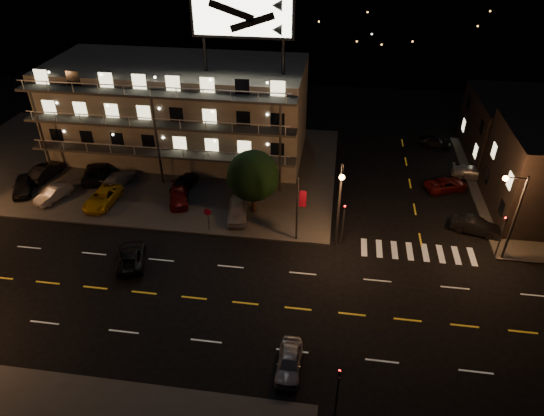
# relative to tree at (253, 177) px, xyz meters

# --- Properties ---
(ground) EXTENTS (140.00, 140.00, 0.00)m
(ground) POSITION_rel_tree_xyz_m (-0.46, -12.28, -3.90)
(ground) COLOR black
(ground) RESTS_ON ground
(curb_nw) EXTENTS (44.00, 24.00, 0.15)m
(curb_nw) POSITION_rel_tree_xyz_m (-14.46, 7.72, -3.82)
(curb_nw) COLOR #3A3937
(curb_nw) RESTS_ON ground
(motel) EXTENTS (28.00, 13.80, 18.10)m
(motel) POSITION_rel_tree_xyz_m (-10.40, 11.60, 1.45)
(motel) COLOR gray
(motel) RESTS_ON ground
(side_bldg_back) EXTENTS (14.06, 12.00, 7.00)m
(side_bldg_back) POSITION_rel_tree_xyz_m (29.53, 15.72, -0.40)
(side_bldg_back) COLOR black
(side_bldg_back) RESTS_ON ground
(streetlight_nc) EXTENTS (0.44, 1.92, 8.00)m
(streetlight_nc) POSITION_rel_tree_xyz_m (8.04, -4.35, 1.06)
(streetlight_nc) COLOR #2D2D30
(streetlight_nc) RESTS_ON ground
(streetlight_ne) EXTENTS (1.92, 0.44, 8.00)m
(streetlight_ne) POSITION_rel_tree_xyz_m (21.68, -3.98, 1.06)
(streetlight_ne) COLOR #2D2D30
(streetlight_ne) RESTS_ON ground
(signal_nw) EXTENTS (0.20, 0.27, 4.60)m
(signal_nw) POSITION_rel_tree_xyz_m (8.54, -3.78, -1.33)
(signal_nw) COLOR #2D2D30
(signal_nw) RESTS_ON ground
(signal_sw) EXTENTS (0.20, 0.27, 4.60)m
(signal_sw) POSITION_rel_tree_xyz_m (8.54, -20.78, -1.33)
(signal_sw) COLOR #2D2D30
(signal_sw) RESTS_ON ground
(signal_ne) EXTENTS (0.27, 0.20, 4.60)m
(signal_ne) POSITION_rel_tree_xyz_m (21.54, -3.78, -1.33)
(signal_ne) COLOR #2D2D30
(signal_ne) RESTS_ON ground
(banner_north) EXTENTS (0.83, 0.16, 6.40)m
(banner_north) POSITION_rel_tree_xyz_m (4.63, -3.88, -0.47)
(banner_north) COLOR #2D2D30
(banner_north) RESTS_ON ground
(stop_sign) EXTENTS (0.91, 0.11, 2.61)m
(stop_sign) POSITION_rel_tree_xyz_m (-3.46, -3.71, -2.19)
(stop_sign) COLOR #2D2D30
(stop_sign) RESTS_ON ground
(tree) EXTENTS (5.01, 4.82, 6.31)m
(tree) POSITION_rel_tree_xyz_m (0.00, 0.00, 0.00)
(tree) COLOR black
(tree) RESTS_ON curb_nw
(lot_car_0) EXTENTS (3.38, 4.68, 1.48)m
(lot_car_0) POSITION_rel_tree_xyz_m (-23.91, 0.10, -3.01)
(lot_car_0) COLOR black
(lot_car_0) RESTS_ON curb_nw
(lot_car_1) EXTENTS (2.67, 4.26, 1.32)m
(lot_car_1) POSITION_rel_tree_xyz_m (-20.12, -0.77, -3.09)
(lot_car_1) COLOR #9B9BA1
(lot_car_1) RESTS_ON curb_nw
(lot_car_2) EXTENTS (2.64, 5.09, 1.37)m
(lot_car_2) POSITION_rel_tree_xyz_m (-14.90, -0.87, -3.06)
(lot_car_2) COLOR gold
(lot_car_2) RESTS_ON curb_nw
(lot_car_3) EXTENTS (2.99, 4.75, 1.28)m
(lot_car_3) POSITION_rel_tree_xyz_m (-7.59, 0.59, -3.11)
(lot_car_3) COLOR #630F0E
(lot_car_3) RESTS_ON curb_nw
(lot_car_4) EXTENTS (2.46, 4.71, 1.53)m
(lot_car_4) POSITION_rel_tree_xyz_m (-1.28, -1.32, -2.98)
(lot_car_4) COLOR #9B9BA1
(lot_car_4) RESTS_ON curb_nw
(lot_car_5) EXTENTS (2.25, 4.69, 1.48)m
(lot_car_5) POSITION_rel_tree_xyz_m (-23.25, 3.33, -3.01)
(lot_car_5) COLOR black
(lot_car_5) RESTS_ON curb_nw
(lot_car_6) EXTENTS (3.68, 5.56, 1.42)m
(lot_car_6) POSITION_rel_tree_xyz_m (-17.77, 3.77, -3.04)
(lot_car_6) COLOR black
(lot_car_6) RESTS_ON curb_nw
(lot_car_7) EXTENTS (2.99, 4.65, 1.25)m
(lot_car_7) POSITION_rel_tree_xyz_m (-14.87, 3.15, -3.12)
(lot_car_7) COLOR #9B9BA1
(lot_car_7) RESTS_ON curb_nw
(lot_car_8) EXTENTS (2.32, 4.42, 1.44)m
(lot_car_8) POSITION_rel_tree_xyz_m (-7.82, 3.24, -3.03)
(lot_car_8) COLOR black
(lot_car_8) RESTS_ON curb_nw
(lot_car_9) EXTENTS (2.76, 3.95, 1.24)m
(lot_car_9) POSITION_rel_tree_xyz_m (-2.00, 3.06, -3.13)
(lot_car_9) COLOR #630F0E
(lot_car_9) RESTS_ON curb_nw
(side_car_0) EXTENTS (4.59, 2.69, 1.43)m
(side_car_0) POSITION_rel_tree_xyz_m (20.53, -0.44, -3.18)
(side_car_0) COLOR black
(side_car_0) RESTS_ON ground
(side_car_1) EXTENTS (4.93, 3.65, 1.25)m
(side_car_1) POSITION_rel_tree_xyz_m (19.06, 6.95, -3.27)
(side_car_1) COLOR #630F0E
(side_car_1) RESTS_ON ground
(side_car_2) EXTENTS (4.52, 2.34, 1.25)m
(side_car_2) POSITION_rel_tree_xyz_m (22.25, 9.97, -3.27)
(side_car_2) COLOR #9B9BA1
(side_car_2) RESTS_ON ground
(side_car_3) EXTENTS (4.15, 2.49, 1.32)m
(side_car_3) POSITION_rel_tree_xyz_m (19.28, 17.25, -3.24)
(side_car_3) COLOR black
(side_car_3) RESTS_ON ground
(road_car_east) EXTENTS (1.57, 3.88, 1.32)m
(road_car_east) POSITION_rel_tree_xyz_m (5.48, -17.71, -3.24)
(road_car_east) COLOR #9B9BA1
(road_car_east) RESTS_ON ground
(road_car_west) EXTENTS (3.44, 5.09, 1.30)m
(road_car_west) POSITION_rel_tree_xyz_m (-8.75, -8.92, -3.25)
(road_car_west) COLOR black
(road_car_west) RESTS_ON ground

